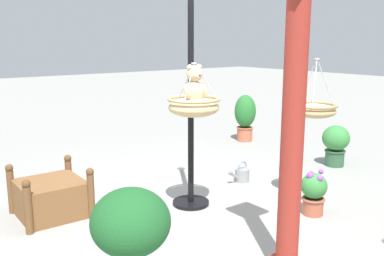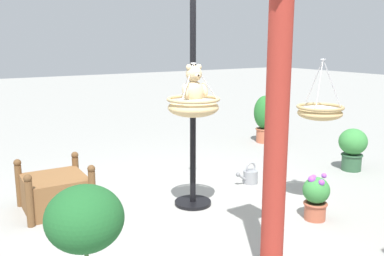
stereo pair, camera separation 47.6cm
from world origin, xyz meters
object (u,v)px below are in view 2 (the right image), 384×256
at_px(greenhouse_pillar_far_back, 276,136).
at_px(potted_plant_fern_front, 353,147).
at_px(watering_can, 250,176).
at_px(teddy_bear, 194,88).
at_px(wooden_planter_box, 55,191).
at_px(display_pole_central, 193,137).
at_px(hanging_basket_left_high, 320,112).
at_px(hanging_basket_with_teddy, 193,106).
at_px(potted_plant_tall_leafy, 265,117).
at_px(potted_plant_flowering_red, 316,196).

distance_m(greenhouse_pillar_far_back, potted_plant_fern_front, 3.65).
distance_m(potted_plant_fern_front, watering_can, 1.76).
distance_m(teddy_bear, greenhouse_pillar_far_back, 1.52).
bearing_deg(wooden_planter_box, teddy_bear, 143.44).
bearing_deg(display_pole_central, greenhouse_pillar_far_back, 79.25).
height_order(hanging_basket_left_high, potted_plant_fern_front, hanging_basket_left_high).
bearing_deg(hanging_basket_with_teddy, potted_plant_tall_leafy, -143.16).
xyz_separation_m(display_pole_central, watering_can, (-1.08, -0.24, -0.73)).
bearing_deg(potted_plant_fern_front, teddy_bear, 3.66).
bearing_deg(potted_plant_fern_front, display_pole_central, -1.72).
relative_size(display_pole_central, hanging_basket_with_teddy, 4.47).
bearing_deg(teddy_bear, display_pole_central, -118.86).
bearing_deg(potted_plant_fern_front, hanging_basket_with_teddy, 3.23).
bearing_deg(potted_plant_tall_leafy, potted_plant_flowering_red, 57.72).
relative_size(display_pole_central, watering_can, 7.46).
xyz_separation_m(display_pole_central, teddy_bear, (0.15, 0.27, 0.61)).
height_order(display_pole_central, potted_plant_tall_leafy, display_pole_central).
relative_size(teddy_bear, potted_plant_flowering_red, 0.85).
height_order(hanging_basket_left_high, potted_plant_flowering_red, hanging_basket_left_high).
distance_m(display_pole_central, greenhouse_pillar_far_back, 1.83).
height_order(hanging_basket_with_teddy, potted_plant_flowering_red, hanging_basket_with_teddy).
bearing_deg(greenhouse_pillar_far_back, potted_plant_tall_leafy, -130.35).
bearing_deg(watering_can, hanging_basket_left_high, 95.79).
height_order(display_pole_central, wooden_planter_box, display_pole_central).
relative_size(greenhouse_pillar_far_back, wooden_planter_box, 3.25).
bearing_deg(greenhouse_pillar_far_back, hanging_basket_left_high, -148.58).
xyz_separation_m(hanging_basket_with_teddy, wooden_planter_box, (1.30, -0.94, -1.02)).
height_order(potted_plant_fern_front, potted_plant_flowering_red, potted_plant_fern_front).
bearing_deg(greenhouse_pillar_far_back, display_pole_central, -100.75).
xyz_separation_m(hanging_basket_with_teddy, greenhouse_pillar_far_back, (0.18, 1.51, -0.03)).
xyz_separation_m(hanging_basket_with_teddy, watering_can, (-1.23, -0.49, -1.14)).
distance_m(teddy_bear, potted_plant_fern_front, 3.14).
bearing_deg(watering_can, display_pole_central, 12.70).
bearing_deg(hanging_basket_left_high, greenhouse_pillar_far_back, 31.42).
xyz_separation_m(hanging_basket_left_high, watering_can, (0.11, -1.07, -1.05)).
xyz_separation_m(teddy_bear, greenhouse_pillar_far_back, (0.18, 1.49, -0.22)).
relative_size(hanging_basket_with_teddy, watering_can, 1.67).
height_order(hanging_basket_with_teddy, greenhouse_pillar_far_back, greenhouse_pillar_far_back).
bearing_deg(display_pole_central, wooden_planter_box, -25.54).
height_order(hanging_basket_with_teddy, wooden_planter_box, hanging_basket_with_teddy).
height_order(teddy_bear, greenhouse_pillar_far_back, greenhouse_pillar_far_back).
relative_size(hanging_basket_left_high, wooden_planter_box, 0.89).
bearing_deg(potted_plant_flowering_red, greenhouse_pillar_far_back, 28.27).
bearing_deg(display_pole_central, teddy_bear, 61.14).
distance_m(hanging_basket_with_teddy, watering_can, 1.75).
xyz_separation_m(wooden_planter_box, potted_plant_flowering_red, (-2.37, 1.78, 0.04)).
distance_m(wooden_planter_box, potted_plant_fern_front, 4.32).
height_order(greenhouse_pillar_far_back, potted_plant_flowering_red, greenhouse_pillar_far_back).
xyz_separation_m(hanging_basket_left_high, wooden_planter_box, (2.64, -1.52, -0.92)).
xyz_separation_m(teddy_bear, wooden_planter_box, (1.30, -0.97, -1.22)).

